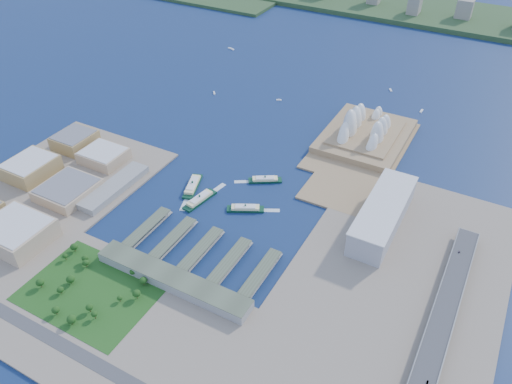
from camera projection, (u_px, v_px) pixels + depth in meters
The scene contains 24 objects.
ground at pixel (223, 215), 679.40m from camera, with size 3000.00×3000.00×0.00m, color #0F2548.
west_land at pixel (33, 201), 700.68m from camera, with size 220.00×390.00×3.00m, color gray.
south_land at pixel (120, 326), 532.64m from camera, with size 720.00×180.00×3.00m, color gray.
east_land at pixel (384, 307), 552.44m from camera, with size 240.00×500.00×3.00m, color gray.
peninsula at pixel (362, 145), 818.14m from camera, with size 135.00×220.00×3.00m, color #977952.
far_shore at pixel (412, 9), 1356.32m from camera, with size 2200.00×260.00×12.00m, color #2D4926.
opera_house at pixel (367, 123), 814.36m from camera, with size 134.00×180.00×58.00m, color white, non-canonical shape.
toaster_building at pixel (383, 215), 648.24m from camera, with size 45.00×155.00×35.00m, color #9A9A9F.
expressway at pixel (438, 331), 518.14m from camera, with size 26.00×340.00×11.85m, color gray, non-canonical shape.
west_buildings at pixel (49, 180), 715.82m from camera, with size 200.00×280.00×27.00m, color #9D824E, non-canonical shape.
ferry_wharves at pixel (201, 250), 619.14m from camera, with size 184.00×90.00×9.30m, color #4A533F, non-canonical shape.
terminal_building at pixel (173, 280), 574.44m from camera, with size 200.00×28.00×12.00m, color gray.
park at pixel (90, 287), 563.56m from camera, with size 150.00×110.00×16.00m, color #194714, non-canonical shape.
ferry_a at pixel (193, 184), 725.69m from camera, with size 15.02×59.00×11.16m, color #0D3722, non-canonical shape.
ferry_b at pixel (265, 179), 738.50m from camera, with size 12.61×49.54×9.37m, color #0D3722, non-canonical shape.
ferry_c at pixel (200, 198), 700.23m from camera, with size 14.40×56.59×10.70m, color #0D3722, non-canonical shape.
ferry_d at pixel (245, 207), 685.19m from camera, with size 13.03×51.19×9.68m, color #0D3722, non-canonical shape.
boat_a at pixel (214, 93), 968.45m from camera, with size 3.24×12.97×2.50m, color white, non-canonical shape.
boat_b at pixel (279, 100), 945.15m from camera, with size 3.43×9.79×2.64m, color white, non-canonical shape.
boat_c at pixel (421, 111), 910.69m from camera, with size 3.72×12.76×2.87m, color white, non-canonical shape.
boat_d at pixel (231, 49), 1145.83m from camera, with size 3.88×17.73×2.99m, color white, non-canonical shape.
boat_e at pixel (391, 90), 978.28m from camera, with size 3.61×11.36×2.79m, color white, non-canonical shape.
car_b at pixel (428, 382), 464.82m from camera, with size 1.39×3.99×1.31m, color slate.
car_c at pixel (459, 252), 601.53m from camera, with size 1.78×4.37×1.27m, color slate.
Camera 1 is at (288.25, -433.52, 439.92)m, focal length 35.00 mm.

